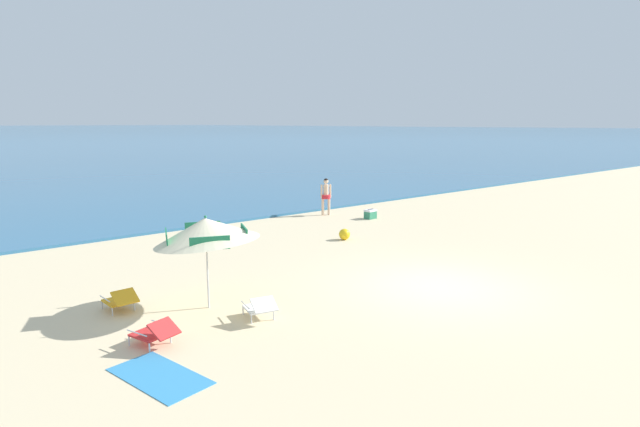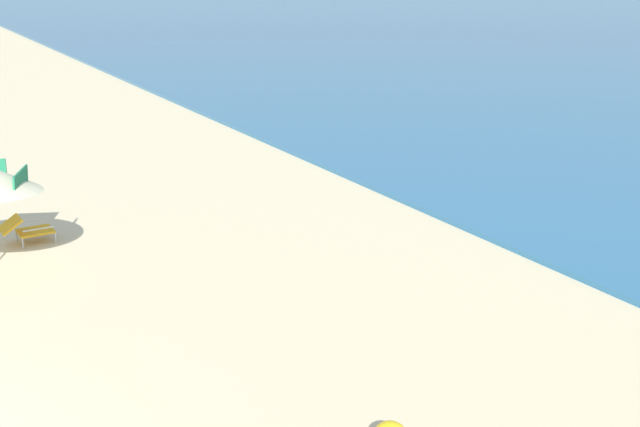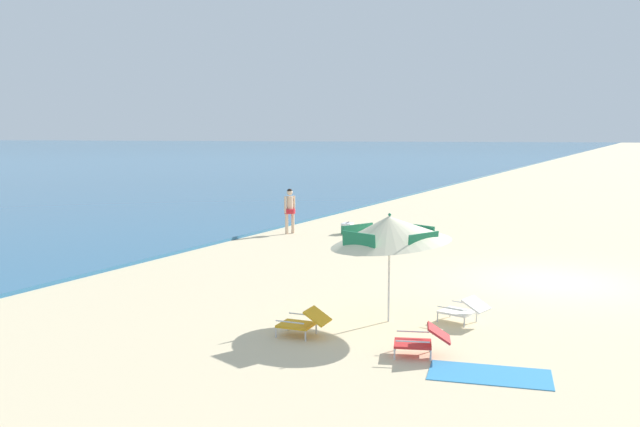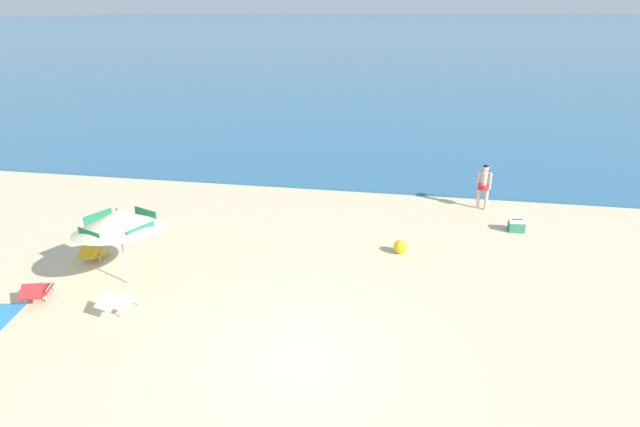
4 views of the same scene
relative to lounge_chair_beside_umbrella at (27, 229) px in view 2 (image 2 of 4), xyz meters
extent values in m
cube|color=#1E724C|center=(1.91, -0.25, 1.40)|extent=(0.77, 0.36, 0.29)
cube|color=gold|center=(-0.01, 0.14, -0.07)|extent=(0.55, 0.63, 0.04)
cube|color=gold|center=(0.02, -0.27, 0.13)|extent=(0.51, 0.40, 0.25)
cylinder|color=silver|center=(-0.27, 0.41, -0.18)|extent=(0.03, 0.03, 0.18)
cylinder|color=silver|center=(0.22, 0.44, -0.18)|extent=(0.03, 0.03, 0.18)
cylinder|color=silver|center=(-0.24, -0.15, -0.18)|extent=(0.03, 0.03, 0.18)
cylinder|color=silver|center=(0.25, -0.13, -0.18)|extent=(0.03, 0.03, 0.18)
cylinder|color=silver|center=(-0.29, 0.13, 0.05)|extent=(0.06, 0.54, 0.02)
cylinder|color=silver|center=(0.27, 0.16, 0.05)|extent=(0.06, 0.54, 0.02)
camera|label=1|loc=(-3.62, -11.15, 3.82)|focal=29.19mm
camera|label=2|loc=(14.18, -1.87, 4.51)|focal=43.82mm
camera|label=3|loc=(-10.55, -5.36, 3.28)|focal=38.32mm
camera|label=4|loc=(8.73, -11.92, 6.44)|focal=29.10mm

